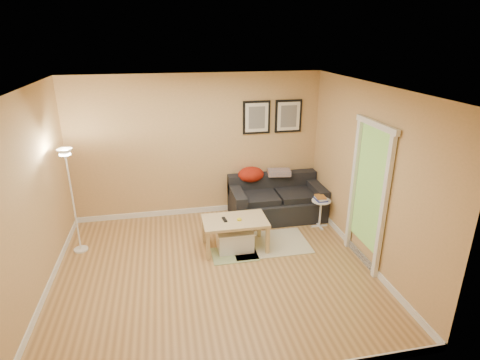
{
  "coord_description": "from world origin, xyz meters",
  "views": [
    {
      "loc": [
        -0.57,
        -4.74,
        3.23
      ],
      "look_at": [
        0.55,
        0.85,
        1.05
      ],
      "focal_mm": 28.91,
      "sensor_mm": 36.0,
      "label": 1
    }
  ],
  "objects_px": {
    "coffee_table": "(235,234)",
    "storage_bin": "(235,240)",
    "side_table": "(320,214)",
    "book_stack": "(321,198)",
    "floor_lamp": "(73,205)",
    "sofa": "(277,198)"
  },
  "relations": [
    {
      "from": "coffee_table",
      "to": "floor_lamp",
      "type": "relative_size",
      "value": 0.6
    },
    {
      "from": "book_stack",
      "to": "coffee_table",
      "type": "bearing_deg",
      "value": 179.51
    },
    {
      "from": "side_table",
      "to": "book_stack",
      "type": "bearing_deg",
      "value": 109.24
    },
    {
      "from": "coffee_table",
      "to": "storage_bin",
      "type": "xyz_separation_m",
      "value": [
        -0.01,
        -0.05,
        -0.08
      ]
    },
    {
      "from": "side_table",
      "to": "book_stack",
      "type": "distance_m",
      "value": 0.29
    },
    {
      "from": "book_stack",
      "to": "floor_lamp",
      "type": "relative_size",
      "value": 0.14
    },
    {
      "from": "sofa",
      "to": "book_stack",
      "type": "height_order",
      "value": "sofa"
    },
    {
      "from": "side_table",
      "to": "floor_lamp",
      "type": "bearing_deg",
      "value": -179.81
    },
    {
      "from": "floor_lamp",
      "to": "coffee_table",
      "type": "bearing_deg",
      "value": -9.6
    },
    {
      "from": "sofa",
      "to": "floor_lamp",
      "type": "xyz_separation_m",
      "value": [
        -3.38,
        -0.55,
        0.42
      ]
    },
    {
      "from": "sofa",
      "to": "floor_lamp",
      "type": "height_order",
      "value": "floor_lamp"
    },
    {
      "from": "coffee_table",
      "to": "storage_bin",
      "type": "height_order",
      "value": "coffee_table"
    },
    {
      "from": "storage_bin",
      "to": "floor_lamp",
      "type": "bearing_deg",
      "value": 169.28
    },
    {
      "from": "storage_bin",
      "to": "side_table",
      "type": "xyz_separation_m",
      "value": [
        1.62,
        0.47,
        0.08
      ]
    },
    {
      "from": "coffee_table",
      "to": "side_table",
      "type": "bearing_deg",
      "value": 29.52
    },
    {
      "from": "coffee_table",
      "to": "book_stack",
      "type": "height_order",
      "value": "book_stack"
    },
    {
      "from": "side_table",
      "to": "floor_lamp",
      "type": "distance_m",
      "value": 4.06
    },
    {
      "from": "coffee_table",
      "to": "storage_bin",
      "type": "relative_size",
      "value": 1.77
    },
    {
      "from": "coffee_table",
      "to": "floor_lamp",
      "type": "bearing_deg",
      "value": -174.78
    },
    {
      "from": "sofa",
      "to": "side_table",
      "type": "xyz_separation_m",
      "value": [
        0.64,
        -0.54,
        -0.12
      ]
    },
    {
      "from": "book_stack",
      "to": "storage_bin",
      "type": "bearing_deg",
      "value": -179.07
    },
    {
      "from": "coffee_table",
      "to": "book_stack",
      "type": "xyz_separation_m",
      "value": [
        1.6,
        0.44,
        0.3
      ]
    }
  ]
}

